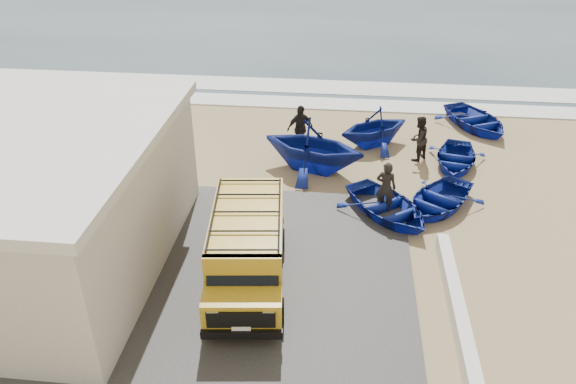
{
  "coord_description": "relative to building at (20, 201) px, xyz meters",
  "views": [
    {
      "loc": [
        1.71,
        -14.97,
        10.6
      ],
      "look_at": [
        -0.0,
        0.95,
        1.2
      ],
      "focal_mm": 35.0,
      "sensor_mm": 36.0,
      "label": 1
    }
  ],
  "objects": [
    {
      "name": "boat_mid_left",
      "position": [
        8.07,
        6.85,
        -1.08
      ],
      "size": [
        5.03,
        4.68,
        2.17
      ],
      "primitive_type": "imported",
      "rotation": [
        0.0,
        0.0,
        1.25
      ],
      "color": "navy",
      "rests_on": "ground"
    },
    {
      "name": "parapet",
      "position": [
        12.5,
        -1.0,
        -1.89
      ],
      "size": [
        0.35,
        6.0,
        0.55
      ],
      "primitive_type": "cube",
      "color": "silver",
      "rests_on": "ground"
    },
    {
      "name": "slab",
      "position": [
        5.5,
        -0.0,
        -2.14
      ],
      "size": [
        12.0,
        10.0,
        0.05
      ],
      "primitive_type": "cube",
      "color": "#3F3C3A",
      "rests_on": "ground"
    },
    {
      "name": "boat_far_left",
      "position": [
        10.52,
        9.41,
        -1.29
      ],
      "size": [
        4.33,
        4.2,
        1.74
      ],
      "primitive_type": "imported",
      "rotation": [
        0.0,
        0.0,
        -0.98
      ],
      "color": "navy",
      "rests_on": "ground"
    },
    {
      "name": "boat_near_left",
      "position": [
        10.87,
        3.71,
        -1.78
      ],
      "size": [
        4.31,
        4.51,
        0.76
      ],
      "primitive_type": "imported",
      "rotation": [
        0.0,
        0.0,
        0.65
      ],
      "color": "navy",
      "rests_on": "ground"
    },
    {
      "name": "building",
      "position": [
        0.0,
        0.0,
        0.0
      ],
      "size": [
        8.4,
        9.4,
        4.3
      ],
      "color": "silver",
      "rests_on": "ground"
    },
    {
      "name": "surf_wash",
      "position": [
        7.5,
        16.5,
        -2.14
      ],
      "size": [
        180.0,
        2.2,
        0.04
      ],
      "primitive_type": "cube",
      "color": "white",
      "rests_on": "ground"
    },
    {
      "name": "fisherman_back",
      "position": [
        7.39,
        8.6,
        -1.16
      ],
      "size": [
        1.26,
        1.04,
        2.01
      ],
      "primitive_type": "imported",
      "rotation": [
        0.0,
        0.0,
        0.55
      ],
      "color": "black",
      "rests_on": "ground"
    },
    {
      "name": "boat_near_right",
      "position": [
        12.68,
        4.44,
        -1.8
      ],
      "size": [
        4.05,
        4.31,
        0.73
      ],
      "primitive_type": "imported",
      "rotation": [
        0.0,
        0.0,
        -0.6
      ],
      "color": "navy",
      "rests_on": "ground"
    },
    {
      "name": "ground",
      "position": [
        7.5,
        2.0,
        -2.16
      ],
      "size": [
        160.0,
        160.0,
        0.0
      ],
      "primitive_type": "plane",
      "color": "tan"
    },
    {
      "name": "van",
      "position": [
        6.67,
        -0.2,
        -0.97
      ],
      "size": [
        2.58,
        5.38,
        2.22
      ],
      "rotation": [
        0.0,
        0.0,
        0.11
      ],
      "color": "gold",
      "rests_on": "ground"
    },
    {
      "name": "fisherman_middle",
      "position": [
        12.27,
        8.24,
        -1.22
      ],
      "size": [
        1.15,
        1.16,
        1.89
      ],
      "primitive_type": "imported",
      "rotation": [
        0.0,
        0.0,
        -2.33
      ],
      "color": "black",
      "rests_on": "ground"
    },
    {
      "name": "boat_mid_right",
      "position": [
        13.76,
        7.81,
        -1.82
      ],
      "size": [
        3.01,
        3.72,
        0.68
      ],
      "primitive_type": "imported",
      "rotation": [
        0.0,
        0.0,
        -0.22
      ],
      "color": "navy",
      "rests_on": "ground"
    },
    {
      "name": "boat_far_right",
      "position": [
        15.26,
        11.77,
        -1.76
      ],
      "size": [
        4.17,
        4.7,
        0.8
      ],
      "primitive_type": "imported",
      "rotation": [
        0.0,
        0.0,
        0.44
      ],
      "color": "navy",
      "rests_on": "ground"
    },
    {
      "name": "surf_line",
      "position": [
        7.5,
        14.0,
        -2.13
      ],
      "size": [
        180.0,
        1.6,
        0.06
      ],
      "primitive_type": "cube",
      "color": "white",
      "rests_on": "ground"
    },
    {
      "name": "fisherman_front",
      "position": [
        10.77,
        4.05,
        -1.21
      ],
      "size": [
        0.78,
        0.6,
        1.92
      ],
      "primitive_type": "imported",
      "rotation": [
        0.0,
        0.0,
        2.93
      ],
      "color": "black",
      "rests_on": "ground"
    }
  ]
}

